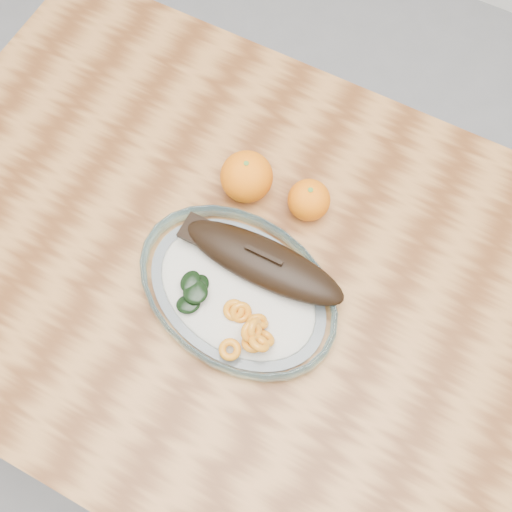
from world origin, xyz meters
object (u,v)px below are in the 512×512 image
at_px(plated_meal, 239,288).
at_px(orange_left, 247,177).
at_px(dining_table, 252,295).
at_px(orange_right, 309,200).

height_order(plated_meal, orange_left, orange_left).
relative_size(plated_meal, orange_left, 8.07).
height_order(dining_table, plated_meal, plated_meal).
height_order(dining_table, orange_left, orange_left).
bearing_deg(orange_right, orange_left, -173.03).
relative_size(plated_meal, orange_right, 10.05).
distance_m(orange_left, orange_right, 0.10).
bearing_deg(dining_table, orange_left, 120.95).
height_order(dining_table, orange_right, orange_right).
xyz_separation_m(dining_table, orange_right, (0.03, 0.14, 0.13)).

